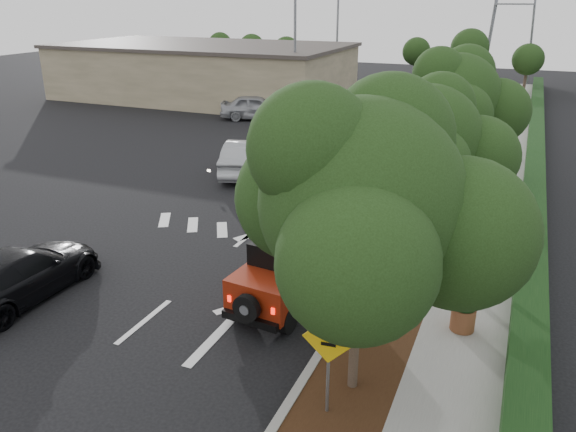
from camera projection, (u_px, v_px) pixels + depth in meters
The scene contains 19 objects.
ground at pixel (144, 321), 14.14m from camera, with size 120.00×120.00×0.00m, color black.
curb at pixel (418, 196), 22.75m from camera, with size 0.20×70.00×0.15m, color #9E9B93.
planting_strip at pixel (443, 200), 22.40m from camera, with size 1.80×70.00×0.12m, color black.
sidewalk at pixel (493, 206), 21.71m from camera, with size 2.00×70.00×0.12m, color gray.
hedge at pixel (533, 203), 21.08m from camera, with size 0.80×70.00×0.80m, color black.
commercial_building at pixel (204, 72), 44.93m from camera, with size 22.00×12.00×4.00m, color #7D7356.
transmission_tower at pixel (504, 83), 53.16m from camera, with size 7.00×4.00×28.00m, color slate, non-canonical shape.
street_tree_near at pixel (352, 390), 11.69m from camera, with size 3.80×3.80×5.92m, color black, non-canonical shape.
street_tree_mid at pixel (416, 256), 17.70m from camera, with size 3.20×3.20×5.32m, color black, non-canonical shape.
street_tree_far at pixel (446, 194), 23.28m from camera, with size 3.40×3.40×5.62m, color black, non-canonical shape.
light_pole_a at pixel (295, 115), 38.80m from camera, with size 2.00×0.22×9.00m, color slate, non-canonical shape.
light_pole_b at pixel (336, 89), 49.46m from camera, with size 2.00×0.22×9.00m, color slate, non-canonical shape.
red_jeep at pixel (288, 270), 14.72m from camera, with size 1.92×3.73×1.86m.
silver_suv_ahead at pixel (374, 189), 21.80m from camera, with size 2.18×4.72×1.31m, color #A9ABB0.
black_suv_oncoming at pixel (19, 274), 15.04m from camera, with size 1.98×4.87×1.41m, color black.
silver_sedan_oncoming at pixel (246, 157), 25.72m from camera, with size 1.68×4.81×1.59m, color #979A9E.
parked_suv at pixel (257, 107), 37.09m from camera, with size 1.90×4.72×1.61m, color #9D9FA5.
speed_hump_sign at pixel (328, 352), 10.41m from camera, with size 1.01×0.13×2.16m.
terracotta_planter at pixel (465, 303), 13.33m from camera, with size 0.73×0.73×1.27m.
Camera 1 is at (8.08, -9.83, 7.64)m, focal length 35.00 mm.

